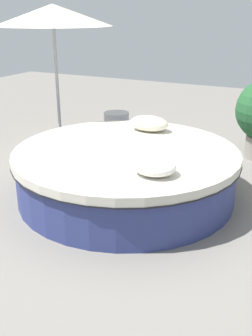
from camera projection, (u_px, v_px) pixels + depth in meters
The scene contains 6 objects.
ground_plane at pixel (126, 195), 4.99m from camera, with size 16.00×16.00×0.00m, color gray.
round_bed at pixel (126, 172), 4.87m from camera, with size 2.69×2.69×0.60m.
throw_pillow_0 at pixel (154, 166), 4.01m from camera, with size 0.44×0.40×0.17m, color white.
throw_pillow_1 at pixel (149, 123), 5.46m from camera, with size 0.55×0.35×0.21m, color beige.
patio_umbrella at pixel (53, 17), 6.11m from camera, with size 1.82×1.82×2.23m.
side_table at pixel (117, 126), 7.04m from camera, with size 0.44×0.44×0.48m, color #B7B7BC.
Camera 1 is at (-2.03, 4.03, 2.14)m, focal length 43.05 mm.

